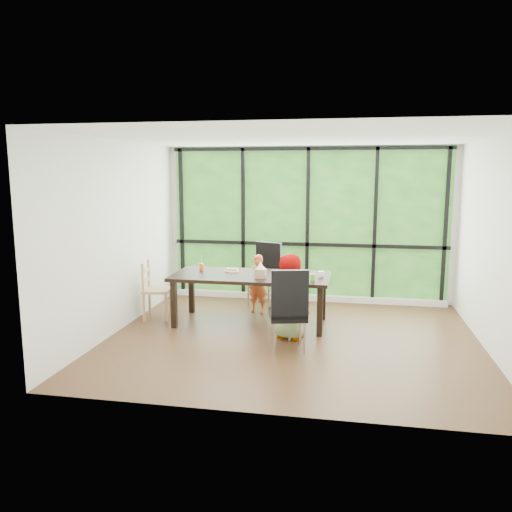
# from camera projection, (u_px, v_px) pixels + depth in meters

# --- Properties ---
(ground) EXTENTS (5.00, 5.00, 0.00)m
(ground) POSITION_uv_depth(u_px,v_px,m) (292.00, 338.00, 6.99)
(ground) COLOR black
(ground) RESTS_ON ground
(back_wall) EXTENTS (5.00, 0.00, 5.00)m
(back_wall) POSITION_uv_depth(u_px,v_px,m) (308.00, 224.00, 8.95)
(back_wall) COLOR silver
(back_wall) RESTS_ON ground
(foliage_backdrop) EXTENTS (4.80, 0.02, 2.65)m
(foliage_backdrop) POSITION_uv_depth(u_px,v_px,m) (308.00, 224.00, 8.93)
(foliage_backdrop) COLOR #1F531C
(foliage_backdrop) RESTS_ON back_wall
(window_mullions) EXTENTS (4.80, 0.06, 2.65)m
(window_mullions) POSITION_uv_depth(u_px,v_px,m) (307.00, 225.00, 8.89)
(window_mullions) COLOR black
(window_mullions) RESTS_ON back_wall
(window_sill) EXTENTS (4.80, 0.12, 0.10)m
(window_sill) POSITION_uv_depth(u_px,v_px,m) (306.00, 297.00, 9.06)
(window_sill) COLOR silver
(window_sill) RESTS_ON ground
(dining_table) EXTENTS (2.40, 1.24, 0.75)m
(dining_table) POSITION_uv_depth(u_px,v_px,m) (251.00, 299.00, 7.63)
(dining_table) COLOR black
(dining_table) RESTS_ON ground
(chair_window_leather) EXTENTS (0.57, 0.57, 1.08)m
(chair_window_leather) POSITION_uv_depth(u_px,v_px,m) (264.00, 275.00, 8.55)
(chair_window_leather) COLOR black
(chair_window_leather) RESTS_ON ground
(chair_interior_leather) EXTENTS (0.56, 0.56, 1.08)m
(chair_interior_leather) POSITION_uv_depth(u_px,v_px,m) (288.00, 309.00, 6.46)
(chair_interior_leather) COLOR black
(chair_interior_leather) RESTS_ON ground
(chair_end_beech) EXTENTS (0.46, 0.47, 0.90)m
(chair_end_beech) POSITION_uv_depth(u_px,v_px,m) (157.00, 290.00, 7.88)
(chair_end_beech) COLOR #A88355
(chair_end_beech) RESTS_ON ground
(child_toddler) EXTENTS (0.38, 0.29, 0.95)m
(child_toddler) POSITION_uv_depth(u_px,v_px,m) (258.00, 284.00, 8.22)
(child_toddler) COLOR #CF5328
(child_toddler) RESTS_ON ground
(child_older) EXTENTS (0.67, 0.56, 1.17)m
(child_older) POSITION_uv_depth(u_px,v_px,m) (292.00, 297.00, 6.91)
(child_older) COLOR slate
(child_older) RESTS_ON ground
(placemat) EXTENTS (0.48, 0.35, 0.01)m
(placemat) POSITION_uv_depth(u_px,v_px,m) (291.00, 279.00, 7.21)
(placemat) COLOR tan
(placemat) RESTS_ON dining_table
(plate_far) EXTENTS (0.22, 0.22, 0.01)m
(plate_far) POSITION_uv_depth(u_px,v_px,m) (232.00, 271.00, 7.83)
(plate_far) COLOR white
(plate_far) RESTS_ON dining_table
(plate_near) EXTENTS (0.23, 0.23, 0.01)m
(plate_near) POSITION_uv_depth(u_px,v_px,m) (290.00, 279.00, 7.22)
(plate_near) COLOR white
(plate_near) RESTS_ON dining_table
(orange_cup) EXTENTS (0.07, 0.07, 0.10)m
(orange_cup) POSITION_uv_depth(u_px,v_px,m) (202.00, 267.00, 7.90)
(orange_cup) COLOR orange
(orange_cup) RESTS_ON dining_table
(green_cup) EXTENTS (0.07, 0.07, 0.10)m
(green_cup) POSITION_uv_depth(u_px,v_px,m) (313.00, 278.00, 7.10)
(green_cup) COLOR green
(green_cup) RESTS_ON dining_table
(white_mug) EXTENTS (0.08, 0.08, 0.08)m
(white_mug) POSITION_uv_depth(u_px,v_px,m) (321.00, 274.00, 7.40)
(white_mug) COLOR white
(white_mug) RESTS_ON dining_table
(tissue_box) EXTENTS (0.15, 0.15, 0.13)m
(tissue_box) POSITION_uv_depth(u_px,v_px,m) (261.00, 273.00, 7.34)
(tissue_box) COLOR tan
(tissue_box) RESTS_ON dining_table
(crepe_rolls_far) EXTENTS (0.20, 0.12, 0.04)m
(crepe_rolls_far) POSITION_uv_depth(u_px,v_px,m) (232.00, 269.00, 7.82)
(crepe_rolls_far) COLOR tan
(crepe_rolls_far) RESTS_ON plate_far
(crepe_rolls_near) EXTENTS (0.05, 0.12, 0.04)m
(crepe_rolls_near) POSITION_uv_depth(u_px,v_px,m) (290.00, 277.00, 7.22)
(crepe_rolls_near) COLOR tan
(crepe_rolls_near) RESTS_ON plate_near
(straw_white) EXTENTS (0.01, 0.04, 0.20)m
(straw_white) POSITION_uv_depth(u_px,v_px,m) (201.00, 261.00, 7.88)
(straw_white) COLOR white
(straw_white) RESTS_ON orange_cup
(straw_pink) EXTENTS (0.01, 0.04, 0.20)m
(straw_pink) POSITION_uv_depth(u_px,v_px,m) (313.00, 271.00, 7.08)
(straw_pink) COLOR pink
(straw_pink) RESTS_ON green_cup
(tissue) EXTENTS (0.12, 0.12, 0.11)m
(tissue) POSITION_uv_depth(u_px,v_px,m) (261.00, 265.00, 7.33)
(tissue) COLOR white
(tissue) RESTS_ON tissue_box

